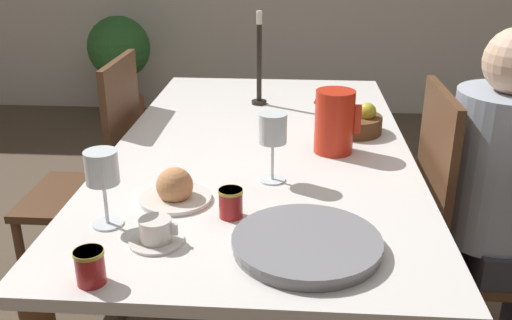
% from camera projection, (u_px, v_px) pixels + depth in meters
% --- Properties ---
extents(dining_table, '(0.95, 1.74, 0.76)m').
position_uv_depth(dining_table, '(262.00, 172.00, 1.90)').
color(dining_table, silver).
rests_on(dining_table, ground_plane).
extents(chair_person_side, '(0.42, 0.42, 0.98)m').
position_uv_depth(chair_person_side, '(464.00, 237.00, 1.81)').
color(chair_person_side, '#51331E').
rests_on(chair_person_side, ground_plane).
extents(chair_opposite, '(0.42, 0.42, 0.98)m').
position_uv_depth(chair_opposite, '(99.00, 179.00, 2.22)').
color(chair_opposite, '#51331E').
rests_on(chair_opposite, ground_plane).
extents(person_seated, '(0.39, 0.41, 1.17)m').
position_uv_depth(person_seated, '(508.00, 190.00, 1.70)').
color(person_seated, '#33333D').
rests_on(person_seated, ground_plane).
extents(red_pitcher, '(0.15, 0.12, 0.20)m').
position_uv_depth(red_pitcher, '(334.00, 121.00, 1.76)').
color(red_pitcher, red).
rests_on(red_pitcher, dining_table).
extents(wine_glass_water, '(0.08, 0.08, 0.20)m').
position_uv_depth(wine_glass_water, '(273.00, 131.00, 1.54)').
color(wine_glass_water, white).
rests_on(wine_glass_water, dining_table).
extents(wine_glass_juice, '(0.08, 0.08, 0.19)m').
position_uv_depth(wine_glass_juice, '(102.00, 172.00, 1.31)').
color(wine_glass_juice, white).
rests_on(wine_glass_juice, dining_table).
extents(teacup_near_person, '(0.12, 0.12, 0.06)m').
position_uv_depth(teacup_near_person, '(156.00, 233.00, 1.27)').
color(teacup_near_person, silver).
rests_on(teacup_near_person, dining_table).
extents(serving_tray, '(0.33, 0.33, 0.03)m').
position_uv_depth(serving_tray, '(307.00, 244.00, 1.25)').
color(serving_tray, gray).
rests_on(serving_tray, dining_table).
extents(bread_plate, '(0.19, 0.19, 0.10)m').
position_uv_depth(bread_plate, '(175.00, 190.00, 1.46)').
color(bread_plate, silver).
rests_on(bread_plate, dining_table).
extents(jam_jar_amber, '(0.06, 0.06, 0.07)m').
position_uv_depth(jam_jar_amber, '(231.00, 202.00, 1.38)').
color(jam_jar_amber, '#A81E1E').
rests_on(jam_jar_amber, dining_table).
extents(jam_jar_red, '(0.06, 0.06, 0.07)m').
position_uv_depth(jam_jar_red, '(90.00, 265.00, 1.12)').
color(jam_jar_red, '#A81E1E').
rests_on(jam_jar_red, dining_table).
extents(fruit_bowl, '(0.20, 0.20, 0.11)m').
position_uv_depth(fruit_bowl, '(353.00, 122.00, 1.96)').
color(fruit_bowl, brown).
rests_on(fruit_bowl, dining_table).
extents(candlestick_tall, '(0.06, 0.06, 0.37)m').
position_uv_depth(candlestick_tall, '(259.00, 68.00, 2.24)').
color(candlestick_tall, black).
rests_on(candlestick_tall, dining_table).
extents(potted_plant, '(0.47, 0.47, 0.82)m').
position_uv_depth(potted_plant, '(120.00, 57.00, 4.34)').
color(potted_plant, '#A8603D').
rests_on(potted_plant, ground_plane).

